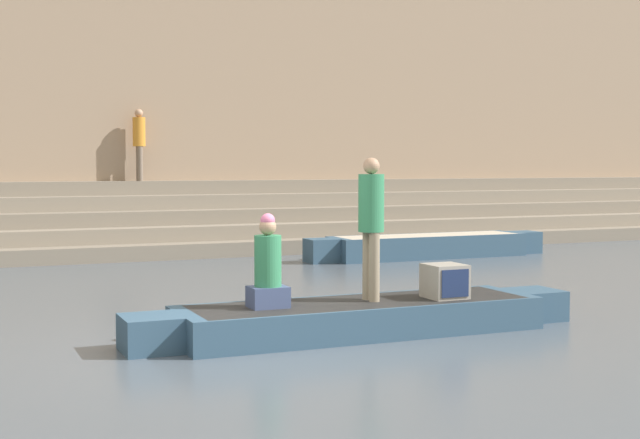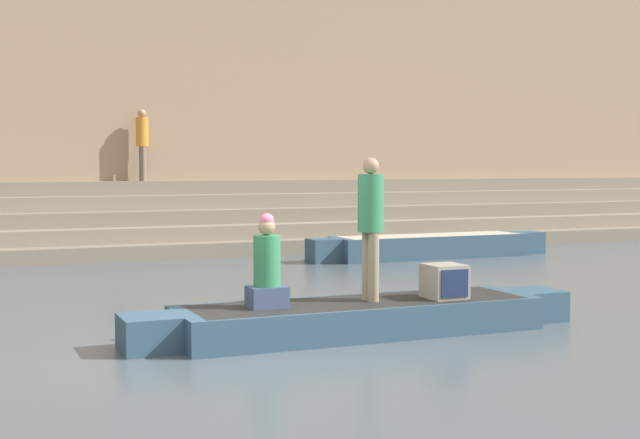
{
  "view_description": "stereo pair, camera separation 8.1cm",
  "coord_description": "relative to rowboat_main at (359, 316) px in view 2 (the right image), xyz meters",
  "views": [
    {
      "loc": [
        -2.94,
        -8.8,
        2.01
      ],
      "look_at": [
        1.61,
        1.77,
        1.28
      ],
      "focal_mm": 50.0,
      "sensor_mm": 36.0,
      "label": 1
    },
    {
      "loc": [
        -2.87,
        -8.83,
        2.01
      ],
      "look_at": [
        1.61,
        1.77,
        1.28
      ],
      "focal_mm": 50.0,
      "sensor_mm": 36.0,
      "label": 2
    }
  ],
  "objects": [
    {
      "name": "ground_plane",
      "position": [
        -1.61,
        -0.57,
        -0.21
      ],
      "size": [
        120.0,
        120.0,
        0.0
      ],
      "primitive_type": "plane",
      "color": "#4C5660"
    },
    {
      "name": "ghat_steps",
      "position": [
        -1.61,
        10.52,
        0.38
      ],
      "size": [
        36.0,
        2.8,
        1.61
      ],
      "color": "gray",
      "rests_on": "ground"
    },
    {
      "name": "back_wall",
      "position": [
        -1.61,
        12.14,
        3.4
      ],
      "size": [
        34.2,
        1.28,
        7.28
      ],
      "color": "tan",
      "rests_on": "ground"
    },
    {
      "name": "rowboat_main",
      "position": [
        0.0,
        0.0,
        0.0
      ],
      "size": [
        5.6,
        1.31,
        0.38
      ],
      "rotation": [
        0.0,
        0.0,
        -0.0
      ],
      "color": "#33516B",
      "rests_on": "ground"
    },
    {
      "name": "person_standing",
      "position": [
        0.15,
        0.02,
        1.16
      ],
      "size": [
        0.31,
        0.31,
        1.69
      ],
      "rotation": [
        0.0,
        0.0,
        0.21
      ],
      "color": "gray",
      "rests_on": "rowboat_main"
    },
    {
      "name": "person_rowing",
      "position": [
        -1.14,
        0.03,
        0.61
      ],
      "size": [
        0.43,
        0.34,
        1.07
      ],
      "rotation": [
        0.0,
        0.0,
        0.03
      ],
      "color": "#3D4C75",
      "rests_on": "rowboat_main"
    },
    {
      "name": "tv_set",
      "position": [
        1.07,
        -0.15,
        0.38
      ],
      "size": [
        0.45,
        0.48,
        0.41
      ],
      "rotation": [
        0.0,
        0.0,
        -0.13
      ],
      "color": "#9E998E",
      "rests_on": "rowboat_main"
    },
    {
      "name": "moored_boat_shore",
      "position": [
        5.09,
        7.16,
        0.05
      ],
      "size": [
        5.58,
        1.04,
        0.48
      ],
      "rotation": [
        0.0,
        0.0,
        0.0
      ],
      "color": "#33516B",
      "rests_on": "ground"
    },
    {
      "name": "person_on_steps",
      "position": [
        -0.22,
        11.27,
        2.37
      ],
      "size": [
        0.29,
        0.29,
        1.66
      ],
      "rotation": [
        0.0,
        0.0,
        1.91
      ],
      "color": "#756656",
      "rests_on": "ghat_steps"
    }
  ]
}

